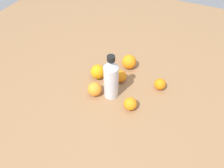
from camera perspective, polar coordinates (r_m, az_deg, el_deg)
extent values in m
plane|color=olive|center=(1.22, 0.77, -1.12)|extent=(2.40, 2.40, 0.00)
cylinder|color=silver|center=(1.12, 0.00, 0.49)|extent=(0.07, 0.07, 0.19)
cone|color=silver|center=(1.04, 0.00, 4.97)|extent=(0.07, 0.07, 0.04)
cylinder|color=black|center=(1.02, 0.00, 6.37)|extent=(0.04, 0.04, 0.02)
sphere|color=orange|center=(1.32, 4.48, 5.55)|extent=(0.08, 0.08, 0.08)
sphere|color=orange|center=(1.17, -4.37, -1.28)|extent=(0.07, 0.07, 0.07)
sphere|color=orange|center=(1.22, 11.95, -0.02)|extent=(0.06, 0.06, 0.06)
sphere|color=orange|center=(1.26, -3.57, 3.09)|extent=(0.08, 0.08, 0.08)
sphere|color=orange|center=(1.24, 2.22, 1.96)|extent=(0.07, 0.07, 0.07)
sphere|color=orange|center=(1.11, 4.63, -4.97)|extent=(0.07, 0.07, 0.07)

